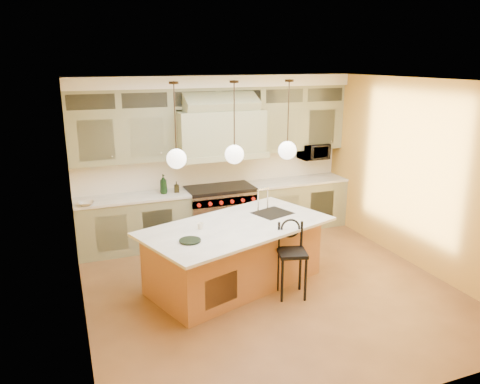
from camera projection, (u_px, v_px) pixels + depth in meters
name	position (u px, v px, depth m)	size (l,w,h in m)	color
floor	(269.00, 288.00, 6.70)	(5.00, 5.00, 0.00)	brown
ceiling	(273.00, 81.00, 5.90)	(5.00, 5.00, 0.00)	white
wall_back	(213.00, 156.00, 8.54)	(5.00, 5.00, 0.00)	gold
wall_front	(392.00, 264.00, 4.06)	(5.00, 5.00, 0.00)	gold
wall_left	(75.00, 212.00, 5.43)	(5.00, 5.00, 0.00)	gold
wall_right	(419.00, 175.00, 7.17)	(5.00, 5.00, 0.00)	gold
back_cabinetry	(218.00, 160.00, 8.31)	(5.00, 0.77, 2.90)	gray
range	(220.00, 212.00, 8.49)	(1.20, 0.74, 0.96)	silver
kitchen_island	(235.00, 253.00, 6.72)	(2.96, 2.18, 1.35)	#A06738
counter_stool	(292.00, 254.00, 6.36)	(0.46, 0.46, 1.07)	black
microwave	(314.00, 151.00, 9.00)	(0.54, 0.37, 0.30)	black
oil_bottle_a	(163.00, 184.00, 7.97)	(0.13, 0.13, 0.34)	black
oil_bottle_b	(176.00, 187.00, 8.07)	(0.08, 0.09, 0.19)	black
fruit_bowl	(86.00, 204.00, 7.36)	(0.25, 0.25, 0.06)	beige
cup	(200.00, 226.00, 6.40)	(0.09, 0.09, 0.08)	white
pendant_left	(176.00, 157.00, 6.04)	(0.26, 0.26, 1.11)	#2D2319
pendant_center	(234.00, 152.00, 6.32)	(0.26, 0.26, 1.11)	#2D2319
pendant_right	(287.00, 148.00, 6.60)	(0.26, 0.26, 1.11)	#2D2319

